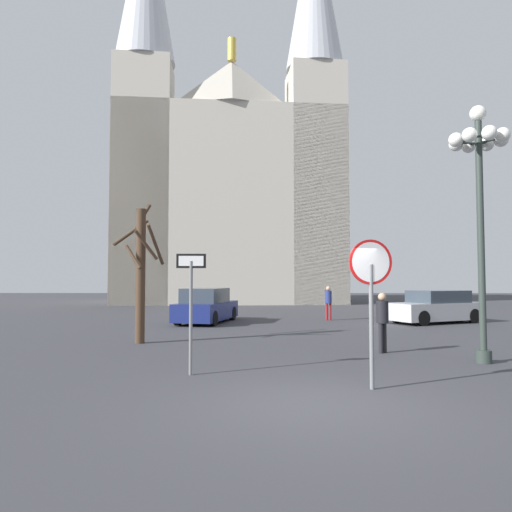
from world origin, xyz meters
The scene contains 10 objects.
ground_plane centered at (0.00, 0.00, 0.00)m, with size 120.00×120.00×0.00m, color #38383D.
cathedral centered at (-3.43, 32.39, 10.81)m, with size 19.19×13.17×34.40m.
stop_sign centered at (1.14, 1.09, 1.88)m, with size 0.80×0.20×2.66m.
one_way_arrow_sign centered at (-2.27, 2.31, 1.57)m, with size 0.61×0.07×2.47m.
street_lamp centered at (4.36, 3.74, 4.35)m, with size 1.41×1.41×6.09m.
bare_tree centered at (-4.52, 7.06, 2.23)m, with size 1.55×1.54×4.31m.
parked_car_near_navy centered at (-3.27, 13.89, 0.72)m, with size 2.63×4.68×1.55m.
parked_car_far_silver centered at (7.01, 13.87, 0.68)m, with size 4.67×3.42×1.45m.
pedestrian_walking centered at (2.41, 15.20, 0.98)m, with size 0.32×0.32×1.62m.
pedestrian_standing centered at (2.40, 5.23, 0.95)m, with size 0.32×0.32×1.59m.
Camera 1 is at (-0.85, -7.36, 1.94)m, focal length 33.04 mm.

